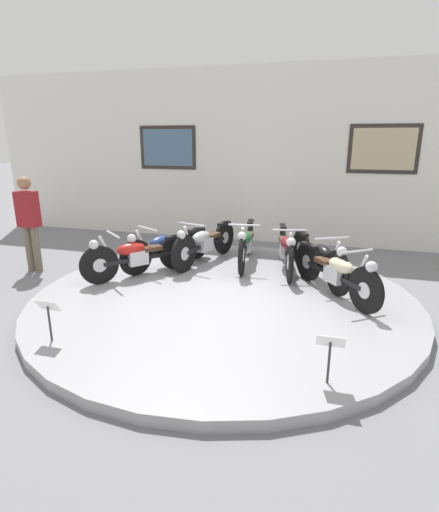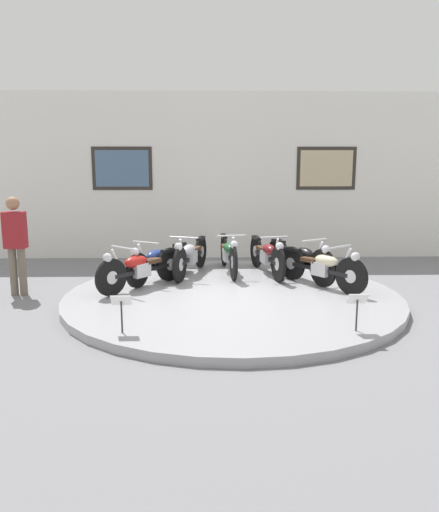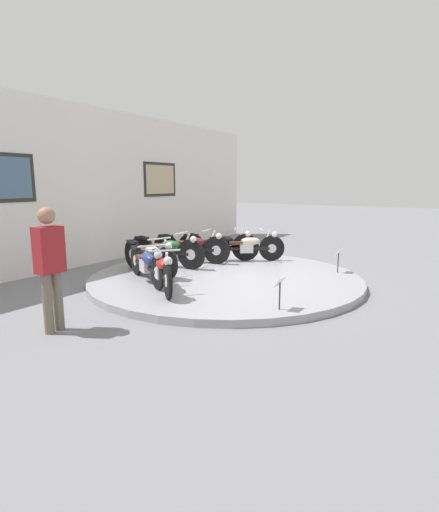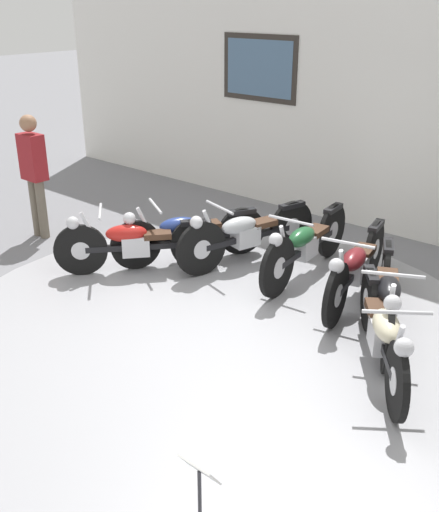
{
  "view_description": "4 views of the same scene",
  "coord_description": "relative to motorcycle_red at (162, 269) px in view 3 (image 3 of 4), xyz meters",
  "views": [
    {
      "loc": [
        1.42,
        -5.33,
        2.35
      ],
      "look_at": [
        -0.07,
        0.0,
        0.71
      ],
      "focal_mm": 28.0,
      "sensor_mm": 36.0,
      "label": 1
    },
    {
      "loc": [
        -0.42,
        -8.08,
        2.33
      ],
      "look_at": [
        -0.22,
        0.04,
        0.76
      ],
      "focal_mm": 35.0,
      "sensor_mm": 36.0,
      "label": 2
    },
    {
      "loc": [
        -6.92,
        -4.27,
        2.02
      ],
      "look_at": [
        -0.19,
        0.03,
        0.56
      ],
      "focal_mm": 28.0,
      "sensor_mm": 36.0,
      "label": 3
    },
    {
      "loc": [
        3.41,
        -3.92,
        3.15
      ],
      "look_at": [
        -0.15,
        0.23,
        0.78
      ],
      "focal_mm": 42.0,
      "sensor_mm": 36.0,
      "label": 4
    }
  ],
  "objects": [
    {
      "name": "info_placard_front_centre",
      "position": [
        3.1,
        -2.28,
        -0.01
      ],
      "size": [
        0.26,
        0.11,
        0.51
      ],
      "color": "#333338",
      "rests_on": "display_platform"
    },
    {
      "name": "info_placard_front_left",
      "position": [
        0.06,
        -2.28,
        -0.01
      ],
      "size": [
        0.26,
        0.11,
        0.51
      ],
      "color": "#333338",
      "rests_on": "display_platform"
    },
    {
      "name": "ground_plane",
      "position": [
        1.58,
        -0.37,
        -0.51
      ],
      "size": [
        60.0,
        60.0,
        0.0
      ],
      "primitive_type": "plane",
      "color": "slate"
    },
    {
      "name": "motorcycle_silver",
      "position": [
        0.83,
        1.04,
        0.02
      ],
      "size": [
        0.68,
        1.95,
        0.81
      ],
      "color": "black",
      "rests_on": "display_platform"
    },
    {
      "name": "motorcycle_cream",
      "position": [
        3.15,
        -0.0,
        0.0
      ],
      "size": [
        1.23,
        1.62,
        0.79
      ],
      "color": "black",
      "rests_on": "display_platform"
    },
    {
      "name": "motorcycle_red",
      "position": [
        0.0,
        0.0,
        0.0
      ],
      "size": [
        1.32,
        1.53,
        0.79
      ],
      "color": "black",
      "rests_on": "display_platform"
    },
    {
      "name": "motorcycle_blue",
      "position": [
        0.26,
        0.6,
        -0.0
      ],
      "size": [
        1.02,
        1.73,
        0.78
      ],
      "color": "black",
      "rests_on": "display_platform"
    },
    {
      "name": "display_platform",
      "position": [
        1.58,
        -0.37,
        -0.44
      ],
      "size": [
        5.58,
        5.58,
        0.13
      ],
      "primitive_type": "cylinder",
      "color": "#99999E",
      "rests_on": "ground_plane"
    },
    {
      "name": "visitor_standing",
      "position": [
        -2.14,
        0.11,
        0.47
      ],
      "size": [
        0.36,
        0.23,
        1.72
      ],
      "color": "#6B6051",
      "rests_on": "ground_plane"
    },
    {
      "name": "back_wall",
      "position": [
        1.58,
        3.53,
        1.43
      ],
      "size": [
        14.0,
        0.22,
        3.88
      ],
      "color": "white",
      "rests_on": "ground_plane"
    },
    {
      "name": "motorcycle_maroon",
      "position": [
        2.32,
        1.04,
        0.02
      ],
      "size": [
        0.58,
        1.98,
        0.81
      ],
      "color": "black",
      "rests_on": "display_platform"
    },
    {
      "name": "motorcycle_black",
      "position": [
        2.89,
        0.61,
        0.02
      ],
      "size": [
        0.98,
        1.82,
        0.81
      ],
      "color": "black",
      "rests_on": "display_platform"
    },
    {
      "name": "motorcycle_green",
      "position": [
        1.58,
        1.19,
        0.02
      ],
      "size": [
        0.54,
        2.02,
        0.82
      ],
      "color": "black",
      "rests_on": "display_platform"
    }
  ]
}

